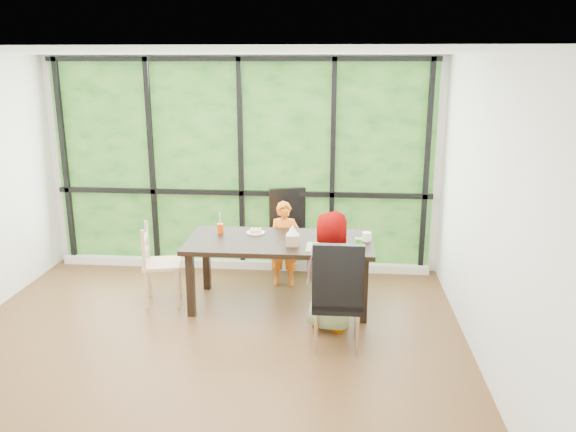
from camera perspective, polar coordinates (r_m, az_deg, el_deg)
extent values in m
plane|color=black|center=(5.64, -8.16, -12.76)|extent=(5.00, 5.00, 0.00)
plane|color=silver|center=(7.30, -4.63, 5.09)|extent=(5.00, 0.00, 5.00)
cube|color=#174617|center=(7.28, -4.66, 5.06)|extent=(4.80, 0.02, 2.65)
cube|color=silver|center=(7.55, -4.55, -4.81)|extent=(4.80, 0.12, 0.10)
cube|color=black|center=(6.33, -0.83, -5.65)|extent=(2.09, 1.13, 0.75)
cube|color=black|center=(7.14, 0.22, -1.79)|extent=(0.57, 0.57, 1.08)
cube|color=black|center=(5.39, 4.95, -7.68)|extent=(0.46, 0.46, 1.08)
cube|color=tan|center=(6.52, -12.41, -4.67)|extent=(0.48, 0.50, 0.90)
imported|color=orange|center=(6.82, -0.35, -2.83)|extent=(0.38, 0.26, 1.03)
imported|color=slate|center=(5.72, 4.59, -5.50)|extent=(0.70, 0.59, 1.22)
cube|color=tan|center=(5.97, 3.95, -3.13)|extent=(0.44, 0.32, 0.01)
cylinder|color=white|center=(6.46, -3.25, -1.65)|extent=(0.21, 0.21, 0.01)
cylinder|color=white|center=(5.96, 4.33, -3.14)|extent=(0.22, 0.22, 0.01)
cylinder|color=#E64000|center=(6.48, -6.76, -1.23)|extent=(0.07, 0.07, 0.11)
cylinder|color=#49C021|center=(5.93, 7.01, -2.78)|extent=(0.08, 0.08, 0.12)
cylinder|color=white|center=(6.22, 7.83, -2.05)|extent=(0.09, 0.09, 0.10)
cube|color=tan|center=(6.02, 0.46, -2.40)|extent=(0.14, 0.14, 0.12)
cylinder|color=white|center=(6.46, -6.78, -0.43)|extent=(0.01, 0.04, 0.20)
cylinder|color=pink|center=(5.90, 7.04, -1.86)|extent=(0.01, 0.04, 0.20)
cone|color=white|center=(5.98, 0.46, -1.37)|extent=(0.12, 0.12, 0.11)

